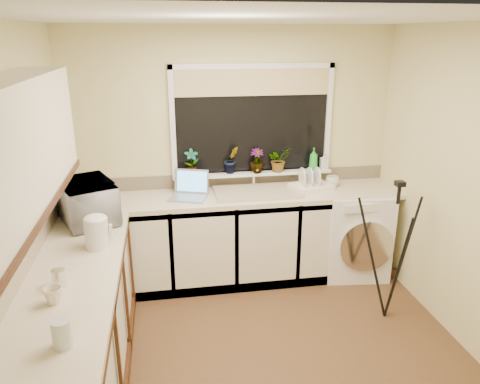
# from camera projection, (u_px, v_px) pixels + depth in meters

# --- Properties ---
(floor) EXTENTS (3.20, 3.20, 0.00)m
(floor) POSITION_uv_depth(u_px,v_px,m) (262.00, 353.00, 3.59)
(floor) COLOR brown
(floor) RESTS_ON ground
(ceiling) EXTENTS (3.20, 3.20, 0.00)m
(ceiling) POSITION_uv_depth(u_px,v_px,m) (268.00, 18.00, 2.80)
(ceiling) COLOR white
(ceiling) RESTS_ON ground
(wall_back) EXTENTS (3.20, 0.00, 3.20)m
(wall_back) POSITION_uv_depth(u_px,v_px,m) (232.00, 154.00, 4.59)
(wall_back) COLOR beige
(wall_back) RESTS_ON ground
(wall_front) EXTENTS (3.20, 0.00, 3.20)m
(wall_front) POSITION_uv_depth(u_px,v_px,m) (347.00, 341.00, 1.80)
(wall_front) COLOR beige
(wall_front) RESTS_ON ground
(wall_left) EXTENTS (0.00, 3.00, 3.00)m
(wall_left) POSITION_uv_depth(u_px,v_px,m) (20.00, 221.00, 2.94)
(wall_left) COLOR beige
(wall_left) RESTS_ON ground
(wall_right) EXTENTS (0.00, 3.00, 3.00)m
(wall_right) POSITION_uv_depth(u_px,v_px,m) (473.00, 194.00, 3.45)
(wall_right) COLOR beige
(wall_right) RESTS_ON ground
(base_cabinet_back) EXTENTS (2.55, 0.60, 0.86)m
(base_cabinet_back) POSITION_uv_depth(u_px,v_px,m) (204.00, 241.00, 4.52)
(base_cabinet_back) COLOR silver
(base_cabinet_back) RESTS_ON floor
(base_cabinet_left) EXTENTS (0.54, 2.40, 0.86)m
(base_cabinet_left) POSITION_uv_depth(u_px,v_px,m) (76.00, 350.00, 2.97)
(base_cabinet_left) COLOR silver
(base_cabinet_left) RESTS_ON floor
(worktop_back) EXTENTS (3.20, 0.60, 0.04)m
(worktop_back) POSITION_uv_depth(u_px,v_px,m) (237.00, 196.00, 4.43)
(worktop_back) COLOR beige
(worktop_back) RESTS_ON base_cabinet_back
(worktop_left) EXTENTS (0.60, 2.40, 0.04)m
(worktop_left) POSITION_uv_depth(u_px,v_px,m) (67.00, 289.00, 2.82)
(worktop_left) COLOR beige
(worktop_left) RESTS_ON base_cabinet_left
(upper_cabinet) EXTENTS (0.28, 1.90, 0.70)m
(upper_cabinet) POSITION_uv_depth(u_px,v_px,m) (11.00, 149.00, 2.36)
(upper_cabinet) COLOR silver
(upper_cabinet) RESTS_ON wall_left
(splashback_left) EXTENTS (0.02, 2.40, 0.45)m
(splashback_left) POSITION_uv_depth(u_px,v_px,m) (11.00, 256.00, 2.70)
(splashback_left) COLOR beige
(splashback_left) RESTS_ON wall_left
(splashback_back) EXTENTS (3.20, 0.02, 0.14)m
(splashback_back) POSITION_uv_depth(u_px,v_px,m) (232.00, 179.00, 4.66)
(splashback_back) COLOR beige
(splashback_back) RESTS_ON wall_back
(window_glass) EXTENTS (1.50, 0.02, 1.00)m
(window_glass) POSITION_uv_depth(u_px,v_px,m) (252.00, 121.00, 4.50)
(window_glass) COLOR black
(window_glass) RESTS_ON wall_back
(window_blind) EXTENTS (1.50, 0.02, 0.25)m
(window_blind) POSITION_uv_depth(u_px,v_px,m) (253.00, 82.00, 4.36)
(window_blind) COLOR tan
(window_blind) RESTS_ON wall_back
(windowsill) EXTENTS (1.60, 0.14, 0.03)m
(windowsill) POSITION_uv_depth(u_px,v_px,m) (253.00, 173.00, 4.62)
(windowsill) COLOR white
(windowsill) RESTS_ON wall_back
(sink) EXTENTS (0.82, 0.46, 0.03)m
(sink) POSITION_uv_depth(u_px,v_px,m) (257.00, 192.00, 4.45)
(sink) COLOR tan
(sink) RESTS_ON worktop_back
(faucet) EXTENTS (0.03, 0.03, 0.24)m
(faucet) POSITION_uv_depth(u_px,v_px,m) (254.00, 176.00, 4.58)
(faucet) COLOR silver
(faucet) RESTS_ON worktop_back
(washing_machine) EXTENTS (0.69, 0.68, 0.89)m
(washing_machine) POSITION_uv_depth(u_px,v_px,m) (354.00, 231.00, 4.71)
(washing_machine) COLOR white
(washing_machine) RESTS_ON floor
(laptop) EXTENTS (0.40, 0.38, 0.25)m
(laptop) POSITION_uv_depth(u_px,v_px,m) (190.00, 190.00, 4.34)
(laptop) COLOR #95969C
(laptop) RESTS_ON worktop_back
(kettle) EXTENTS (0.17, 0.17, 0.22)m
(kettle) POSITION_uv_depth(u_px,v_px,m) (97.00, 233.00, 3.29)
(kettle) COLOR silver
(kettle) RESTS_ON worktop_left
(dish_rack) EXTENTS (0.45, 0.38, 0.06)m
(dish_rack) POSITION_uv_depth(u_px,v_px,m) (311.00, 187.00, 4.54)
(dish_rack) COLOR white
(dish_rack) RESTS_ON worktop_back
(tripod) EXTENTS (0.82, 0.82, 1.25)m
(tripod) POSITION_uv_depth(u_px,v_px,m) (392.00, 252.00, 3.86)
(tripod) COLOR black
(tripod) RESTS_ON floor
(glass_jug) EXTENTS (0.10, 0.10, 0.15)m
(glass_jug) POSITION_uv_depth(u_px,v_px,m) (62.00, 333.00, 2.25)
(glass_jug) COLOR silver
(glass_jug) RESTS_ON worktop_left
(steel_jar) EXTENTS (0.08, 0.08, 0.11)m
(steel_jar) POSITION_uv_depth(u_px,v_px,m) (59.00, 278.00, 2.79)
(steel_jar) COLOR silver
(steel_jar) RESTS_ON worktop_left
(microwave) EXTENTS (0.60, 0.70, 0.33)m
(microwave) POSITION_uv_depth(u_px,v_px,m) (88.00, 201.00, 3.77)
(microwave) COLOR silver
(microwave) RESTS_ON worktop_left
(plant_a) EXTENTS (0.15, 0.11, 0.26)m
(plant_a) POSITION_uv_depth(u_px,v_px,m) (192.00, 162.00, 4.47)
(plant_a) COLOR #999999
(plant_a) RESTS_ON windowsill
(plant_b) EXTENTS (0.18, 0.16, 0.27)m
(plant_b) POSITION_uv_depth(u_px,v_px,m) (231.00, 160.00, 4.54)
(plant_b) COLOR #999999
(plant_b) RESTS_ON windowsill
(plant_c) EXTENTS (0.14, 0.14, 0.24)m
(plant_c) POSITION_uv_depth(u_px,v_px,m) (257.00, 161.00, 4.55)
(plant_c) COLOR #999999
(plant_c) RESTS_ON windowsill
(plant_d) EXTENTS (0.27, 0.26, 0.24)m
(plant_d) POSITION_uv_depth(u_px,v_px,m) (279.00, 160.00, 4.60)
(plant_d) COLOR #999999
(plant_d) RESTS_ON windowsill
(soap_bottle_green) EXTENTS (0.10, 0.10, 0.23)m
(soap_bottle_green) POSITION_uv_depth(u_px,v_px,m) (313.00, 159.00, 4.65)
(soap_bottle_green) COLOR green
(soap_bottle_green) RESTS_ON windowsill
(soap_bottle_clear) EXTENTS (0.08, 0.08, 0.17)m
(soap_bottle_clear) POSITION_uv_depth(u_px,v_px,m) (324.00, 161.00, 4.69)
(soap_bottle_clear) COLOR #999999
(soap_bottle_clear) RESTS_ON windowsill
(cup_back) EXTENTS (0.16, 0.16, 0.11)m
(cup_back) POSITION_uv_depth(u_px,v_px,m) (332.00, 181.00, 4.64)
(cup_back) COLOR silver
(cup_back) RESTS_ON worktop_back
(cup_left) EXTENTS (0.13, 0.13, 0.10)m
(cup_left) POSITION_uv_depth(u_px,v_px,m) (53.00, 296.00, 2.62)
(cup_left) COLOR beige
(cup_left) RESTS_ON worktop_left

